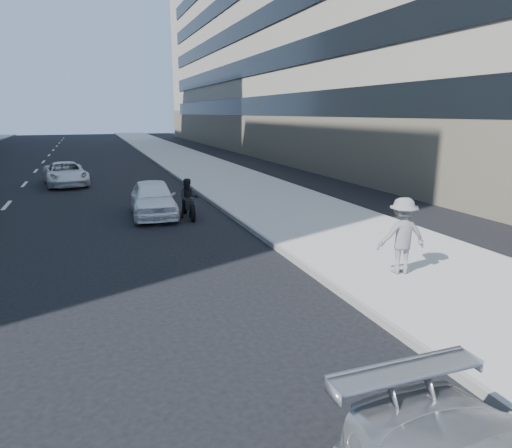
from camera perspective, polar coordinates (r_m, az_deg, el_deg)
name	(u,v)px	position (r m, az deg, el deg)	size (l,w,h in m)	color
ground	(299,329)	(8.18, 5.35, -12.94)	(160.00, 160.00, 0.00)	black
near_sidewalk	(217,174)	(27.77, -4.90, 6.26)	(5.00, 120.00, 0.15)	#AFABA3
near_building	(321,39)	(44.01, 8.08, 21.89)	(14.00, 70.00, 20.00)	gray
jogger	(402,236)	(10.63, 17.79, -1.40)	(1.11, 0.64, 1.72)	gray
white_sedan_near	(153,198)	(16.99, -12.75, 3.18)	(1.54, 3.82, 1.30)	white
white_sedan_far	(66,174)	(25.74, -22.70, 5.83)	(1.97, 4.28, 1.19)	white
motorcycle	(189,200)	(16.37, -8.43, 2.93)	(0.74, 2.05, 1.42)	black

